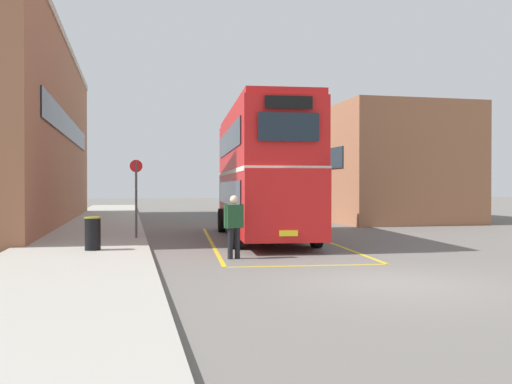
{
  "coord_description": "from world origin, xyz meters",
  "views": [
    {
      "loc": [
        -5.08,
        -10.44,
        1.94
      ],
      "look_at": [
        0.19,
        13.0,
        1.7
      ],
      "focal_mm": 39.66,
      "sensor_mm": 36.0,
      "label": 1
    }
  ],
  "objects_px": {
    "single_deck_bus": "(267,191)",
    "pedestrian_boarding": "(234,222)",
    "bus_stop_sign": "(136,191)",
    "double_decker_bus": "(262,171)",
    "litter_bin": "(93,233)"
  },
  "relations": [
    {
      "from": "single_deck_bus",
      "to": "litter_bin",
      "type": "relative_size",
      "value": 10.82
    },
    {
      "from": "double_decker_bus",
      "to": "single_deck_bus",
      "type": "relative_size",
      "value": 1.04
    },
    {
      "from": "single_deck_bus",
      "to": "bus_stop_sign",
      "type": "relative_size",
      "value": 3.72
    },
    {
      "from": "double_decker_bus",
      "to": "single_deck_bus",
      "type": "height_order",
      "value": "double_decker_bus"
    },
    {
      "from": "bus_stop_sign",
      "to": "single_deck_bus",
      "type": "bearing_deg",
      "value": 62.06
    },
    {
      "from": "single_deck_bus",
      "to": "litter_bin",
      "type": "bearing_deg",
      "value": -116.39
    },
    {
      "from": "pedestrian_boarding",
      "to": "bus_stop_sign",
      "type": "relative_size",
      "value": 0.62
    },
    {
      "from": "pedestrian_boarding",
      "to": "single_deck_bus",
      "type": "bearing_deg",
      "value": 73.98
    },
    {
      "from": "single_deck_bus",
      "to": "pedestrian_boarding",
      "type": "xyz_separation_m",
      "value": [
        -6.28,
        -21.89,
        -0.66
      ]
    },
    {
      "from": "single_deck_bus",
      "to": "pedestrian_boarding",
      "type": "distance_m",
      "value": 22.78
    },
    {
      "from": "single_deck_bus",
      "to": "pedestrian_boarding",
      "type": "bearing_deg",
      "value": -106.02
    },
    {
      "from": "litter_bin",
      "to": "bus_stop_sign",
      "type": "xyz_separation_m",
      "value": [
        1.25,
        3.65,
        1.17
      ]
    },
    {
      "from": "double_decker_bus",
      "to": "litter_bin",
      "type": "xyz_separation_m",
      "value": [
        -5.81,
        -3.77,
        -1.9
      ]
    },
    {
      "from": "double_decker_bus",
      "to": "bus_stop_sign",
      "type": "height_order",
      "value": "double_decker_bus"
    },
    {
      "from": "pedestrian_boarding",
      "to": "litter_bin",
      "type": "xyz_separation_m",
      "value": [
        -3.74,
        1.69,
        -0.37
      ]
    }
  ]
}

